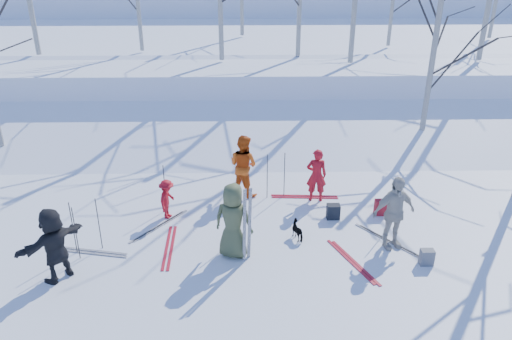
{
  "coord_description": "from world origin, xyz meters",
  "views": [
    {
      "loc": [
        -0.25,
        -10.2,
        6.71
      ],
      "look_at": [
        0.0,
        1.5,
        1.3
      ],
      "focal_mm": 35.0,
      "sensor_mm": 36.0,
      "label": 1
    }
  ],
  "objects_px": {
    "dog": "(299,230)",
    "skier_cream_east": "(394,213)",
    "skier_red_seated": "(167,199)",
    "backpack_dark": "(333,212)",
    "backpack_red": "(381,207)",
    "backpack_grey": "(427,257)",
    "skier_olive_center": "(233,221)",
    "skier_grey_west": "(54,245)",
    "skier_red_north": "(316,175)",
    "skier_redor_behind": "(243,165)"
  },
  "relations": [
    {
      "from": "backpack_dark",
      "to": "dog",
      "type": "bearing_deg",
      "value": -136.66
    },
    {
      "from": "backpack_grey",
      "to": "skier_redor_behind",
      "type": "bearing_deg",
      "value": 139.24
    },
    {
      "from": "dog",
      "to": "skier_cream_east",
      "type": "bearing_deg",
      "value": 143.96
    },
    {
      "from": "skier_cream_east",
      "to": "skier_red_north",
      "type": "bearing_deg",
      "value": 106.4
    },
    {
      "from": "backpack_dark",
      "to": "skier_redor_behind",
      "type": "bearing_deg",
      "value": 148.1
    },
    {
      "from": "backpack_dark",
      "to": "skier_cream_east",
      "type": "bearing_deg",
      "value": -49.12
    },
    {
      "from": "skier_redor_behind",
      "to": "skier_grey_west",
      "type": "xyz_separation_m",
      "value": [
        -4.0,
        -3.89,
        -0.05
      ]
    },
    {
      "from": "skier_olive_center",
      "to": "skier_cream_east",
      "type": "relative_size",
      "value": 1.0
    },
    {
      "from": "skier_grey_west",
      "to": "skier_cream_east",
      "type": "bearing_deg",
      "value": 136.82
    },
    {
      "from": "skier_cream_east",
      "to": "backpack_red",
      "type": "bearing_deg",
      "value": 68.53
    },
    {
      "from": "skier_redor_behind",
      "to": "skier_red_seated",
      "type": "relative_size",
      "value": 1.65
    },
    {
      "from": "skier_olive_center",
      "to": "dog",
      "type": "bearing_deg",
      "value": -140.5
    },
    {
      "from": "skier_cream_east",
      "to": "backpack_dark",
      "type": "relative_size",
      "value": 4.58
    },
    {
      "from": "skier_olive_center",
      "to": "backpack_red",
      "type": "xyz_separation_m",
      "value": [
        3.9,
        1.81,
        -0.7
      ]
    },
    {
      "from": "skier_grey_west",
      "to": "skier_red_north",
      "type": "bearing_deg",
      "value": 158.41
    },
    {
      "from": "backpack_red",
      "to": "backpack_grey",
      "type": "xyz_separation_m",
      "value": [
        0.48,
        -2.29,
        -0.02
      ]
    },
    {
      "from": "skier_red_north",
      "to": "dog",
      "type": "xyz_separation_m",
      "value": [
        -0.67,
        -1.98,
        -0.55
      ]
    },
    {
      "from": "dog",
      "to": "backpack_red",
      "type": "bearing_deg",
      "value": -179.87
    },
    {
      "from": "skier_redor_behind",
      "to": "skier_red_seated",
      "type": "xyz_separation_m",
      "value": [
        -1.99,
        -1.33,
        -0.35
      ]
    },
    {
      "from": "skier_olive_center",
      "to": "skier_grey_west",
      "type": "xyz_separation_m",
      "value": [
        -3.78,
        -0.8,
        -0.06
      ]
    },
    {
      "from": "skier_redor_behind",
      "to": "backpack_red",
      "type": "bearing_deg",
      "value": -162.14
    },
    {
      "from": "skier_olive_center",
      "to": "backpack_dark",
      "type": "relative_size",
      "value": 4.56
    },
    {
      "from": "skier_red_north",
      "to": "backpack_red",
      "type": "relative_size",
      "value": 3.69
    },
    {
      "from": "skier_red_seated",
      "to": "skier_grey_west",
      "type": "distance_m",
      "value": 3.27
    },
    {
      "from": "skier_red_seated",
      "to": "backpack_grey",
      "type": "xyz_separation_m",
      "value": [
        6.14,
        -2.25,
        -0.36
      ]
    },
    {
      "from": "skier_red_north",
      "to": "skier_redor_behind",
      "type": "distance_m",
      "value": 2.08
    },
    {
      "from": "backpack_red",
      "to": "skier_red_seated",
      "type": "bearing_deg",
      "value": -179.58
    },
    {
      "from": "dog",
      "to": "backpack_dark",
      "type": "distance_m",
      "value": 1.39
    },
    {
      "from": "skier_red_north",
      "to": "skier_cream_east",
      "type": "xyz_separation_m",
      "value": [
        1.5,
        -2.37,
        0.14
      ]
    },
    {
      "from": "skier_red_north",
      "to": "skier_redor_behind",
      "type": "bearing_deg",
      "value": -9.54
    },
    {
      "from": "skier_redor_behind",
      "to": "dog",
      "type": "bearing_deg",
      "value": 156.34
    },
    {
      "from": "skier_red_seated",
      "to": "dog",
      "type": "height_order",
      "value": "skier_red_seated"
    },
    {
      "from": "skier_cream_east",
      "to": "backpack_red",
      "type": "xyz_separation_m",
      "value": [
        0.15,
        1.52,
        -0.71
      ]
    },
    {
      "from": "backpack_dark",
      "to": "skier_grey_west",
      "type": "bearing_deg",
      "value": -159.19
    },
    {
      "from": "skier_red_seated",
      "to": "backpack_dark",
      "type": "height_order",
      "value": "skier_red_seated"
    },
    {
      "from": "dog",
      "to": "skier_olive_center",
      "type": "bearing_deg",
      "value": -3.05
    },
    {
      "from": "skier_red_seated",
      "to": "backpack_grey",
      "type": "distance_m",
      "value": 6.55
    },
    {
      "from": "skier_red_seated",
      "to": "skier_grey_west",
      "type": "xyz_separation_m",
      "value": [
        -2.01,
        -2.56,
        0.3
      ]
    },
    {
      "from": "skier_red_north",
      "to": "backpack_red",
      "type": "distance_m",
      "value": 1.93
    },
    {
      "from": "skier_cream_east",
      "to": "backpack_grey",
      "type": "height_order",
      "value": "skier_cream_east"
    },
    {
      "from": "skier_redor_behind",
      "to": "skier_red_seated",
      "type": "height_order",
      "value": "skier_redor_behind"
    },
    {
      "from": "skier_red_north",
      "to": "skier_cream_east",
      "type": "relative_size",
      "value": 0.85
    },
    {
      "from": "skier_redor_behind",
      "to": "skier_red_north",
      "type": "bearing_deg",
      "value": -155.13
    },
    {
      "from": "skier_redor_behind",
      "to": "backpack_grey",
      "type": "distance_m",
      "value": 5.52
    },
    {
      "from": "skier_olive_center",
      "to": "skier_grey_west",
      "type": "bearing_deg",
      "value": 28.43
    },
    {
      "from": "backpack_red",
      "to": "backpack_dark",
      "type": "bearing_deg",
      "value": -171.98
    },
    {
      "from": "skier_redor_behind",
      "to": "backpack_red",
      "type": "relative_size",
      "value": 4.29
    },
    {
      "from": "dog",
      "to": "skier_redor_behind",
      "type": "bearing_deg",
      "value": -86.88
    },
    {
      "from": "skier_olive_center",
      "to": "backpack_red",
      "type": "bearing_deg",
      "value": -138.59
    },
    {
      "from": "skier_cream_east",
      "to": "backpack_grey",
      "type": "distance_m",
      "value": 1.23
    }
  ]
}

